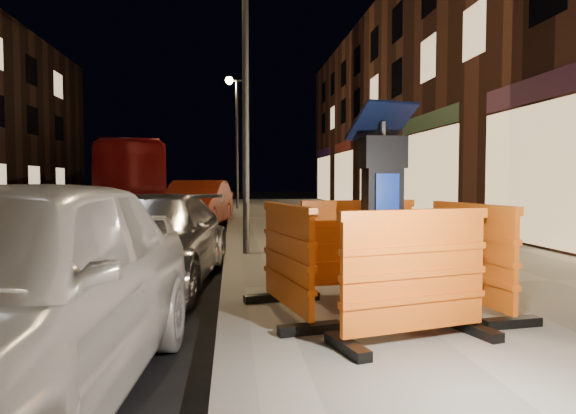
{
  "coord_description": "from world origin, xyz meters",
  "views": [
    {
      "loc": [
        -0.01,
        -6.36,
        1.49
      ],
      "look_at": [
        0.8,
        1.0,
        1.1
      ],
      "focal_mm": 32.0,
      "sensor_mm": 36.0,
      "label": 1
    }
  ],
  "objects": [
    {
      "name": "sidewalk",
      "position": [
        3.0,
        0.0,
        0.07
      ],
      "size": [
        6.0,
        60.0,
        0.15
      ],
      "primitive_type": "cube",
      "color": "gray",
      "rests_on": "ground"
    },
    {
      "name": "street_lamp_far",
      "position": [
        0.25,
        18.0,
        3.15
      ],
      "size": [
        0.12,
        0.12,
        6.0
      ],
      "primitive_type": "cylinder",
      "color": "#3F3F44",
      "rests_on": "sidewalk"
    },
    {
      "name": "car_red",
      "position": [
        -1.08,
        9.81,
        0.0
      ],
      "size": [
        2.21,
        4.7,
        1.49
      ],
      "primitive_type": "imported",
      "rotation": [
        0.0,
        0.0,
        -0.15
      ],
      "color": "maroon",
      "rests_on": "ground"
    },
    {
      "name": "ground_plane",
      "position": [
        0.0,
        0.0,
        0.0
      ],
      "size": [
        120.0,
        120.0,
        0.0
      ],
      "primitive_type": "plane",
      "color": "black",
      "rests_on": "ground"
    },
    {
      "name": "car_silver",
      "position": [
        -1.15,
        1.04,
        0.0
      ],
      "size": [
        2.25,
        4.58,
        1.28
      ],
      "primitive_type": "imported",
      "rotation": [
        0.0,
        0.0,
        -0.11
      ],
      "color": "#A0A0A4",
      "rests_on": "ground"
    },
    {
      "name": "barrier_front",
      "position": [
        1.48,
        -2.33,
        0.7
      ],
      "size": [
        1.52,
        0.93,
        1.1
      ],
      "primitive_type": "cube",
      "rotation": [
        0.0,
        0.0,
        0.26
      ],
      "color": "orange",
      "rests_on": "sidewalk"
    },
    {
      "name": "barrier_bldgside",
      "position": [
        2.43,
        -1.38,
        0.7
      ],
      "size": [
        0.78,
        1.48,
        1.1
      ],
      "primitive_type": "cube",
      "rotation": [
        0.0,
        0.0,
        1.71
      ],
      "color": "orange",
      "rests_on": "sidewalk"
    },
    {
      "name": "bus_doubledecker",
      "position": [
        -4.98,
        20.51,
        0.0
      ],
      "size": [
        4.69,
        12.41,
        3.37
      ],
      "primitive_type": "imported",
      "rotation": [
        0.0,
        0.0,
        0.16
      ],
      "color": "maroon",
      "rests_on": "ground"
    },
    {
      "name": "kerb",
      "position": [
        0.0,
        0.0,
        0.07
      ],
      "size": [
        0.3,
        60.0,
        0.15
      ],
      "primitive_type": "cube",
      "color": "slate",
      "rests_on": "ground"
    },
    {
      "name": "street_lamp_mid",
      "position": [
        0.25,
        3.0,
        3.15
      ],
      "size": [
        0.12,
        0.12,
        6.0
      ],
      "primitive_type": "cylinder",
      "color": "#3F3F44",
      "rests_on": "sidewalk"
    },
    {
      "name": "barrier_back",
      "position": [
        1.48,
        -0.43,
        0.7
      ],
      "size": [
        1.47,
        0.75,
        1.1
      ],
      "primitive_type": "cube",
      "rotation": [
        0.0,
        0.0,
        0.12
      ],
      "color": "orange",
      "rests_on": "sidewalk"
    },
    {
      "name": "parking_kiosk",
      "position": [
        1.48,
        -1.38,
        1.14
      ],
      "size": [
        0.72,
        0.72,
        1.97
      ],
      "primitive_type": "cube",
      "rotation": [
        0.0,
        0.0,
        0.18
      ],
      "color": "black",
      "rests_on": "sidewalk"
    },
    {
      "name": "barrier_kerbside",
      "position": [
        0.53,
        -1.38,
        0.7
      ],
      "size": [
        0.87,
        1.5,
        1.1
      ],
      "primitive_type": "cube",
      "rotation": [
        0.0,
        0.0,
        1.78
      ],
      "color": "orange",
      "rests_on": "sidewalk"
    }
  ]
}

